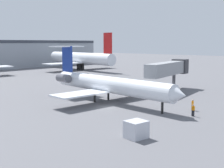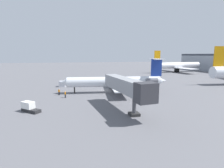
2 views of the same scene
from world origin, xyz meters
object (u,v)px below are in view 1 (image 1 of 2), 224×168
jet_bridge (170,69)px  parked_airliner_centre (81,58)px  ground_crew_marshaller (193,110)px  regional_jet (106,84)px  ground_crew_loader (193,105)px  cargo_container_uld (136,129)px

jet_bridge → parked_airliner_centre: parked_airliner_centre is taller
ground_crew_marshaller → parked_airliner_centre: size_ratio=0.05×
regional_jet → ground_crew_loader: bearing=-76.4°
cargo_container_uld → jet_bridge: bearing=24.1°
parked_airliner_centre → ground_crew_marshaller: bearing=-121.8°
regional_jet → ground_crew_marshaller: bearing=-89.6°
ground_crew_marshaller → cargo_container_uld: (-13.09, 0.24, 0.09)m
jet_bridge → ground_crew_marshaller: bearing=-141.4°
ground_crew_loader → parked_airliner_centre: parked_airliner_centre is taller
regional_jet → ground_crew_loader: size_ratio=18.25×
ground_crew_loader → parked_airliner_centre: (37.00, 63.54, 3.52)m
cargo_container_uld → ground_crew_marshaller: bearing=-1.0°
regional_jet → jet_bridge: (17.43, -2.40, 1.63)m
cargo_container_uld → regional_jet: bearing=50.9°
ground_crew_marshaller → parked_airliner_centre: bearing=58.2°
regional_jet → parked_airliner_centre: bearing=50.4°
ground_crew_loader → parked_airliner_centre: bearing=59.8°
ground_crew_marshaller → cargo_container_uld: 13.09m
jet_bridge → regional_jet: bearing=172.2°
ground_crew_marshaller → cargo_container_uld: bearing=179.0°
ground_crew_marshaller → cargo_container_uld: cargo_container_uld is taller
regional_jet → cargo_container_uld: bearing=-129.1°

